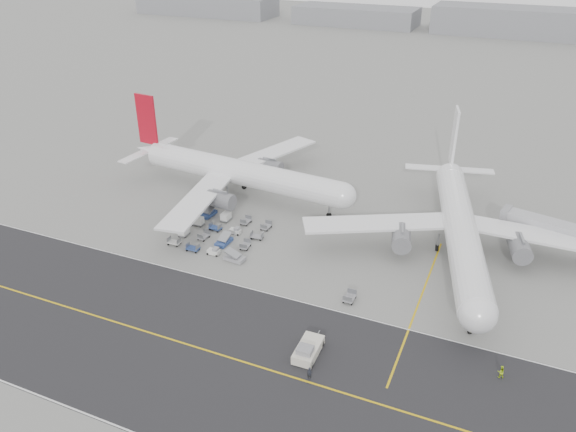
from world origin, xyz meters
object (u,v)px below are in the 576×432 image
at_px(airliner_a, 236,172).
at_px(airliner_b, 460,226).
at_px(pushback_tug, 308,350).
at_px(jet_bridge, 550,230).
at_px(ground_crew_b, 501,372).
at_px(ground_crew_a, 309,374).

height_order(airliner_a, airliner_b, airliner_b).
height_order(pushback_tug, jet_bridge, jet_bridge).
relative_size(jet_bridge, ground_crew_b, 9.22).
bearing_deg(airliner_b, airliner_a, 159.33).
xyz_separation_m(airliner_b, ground_crew_b, (10.21, -29.67, -4.70)).
bearing_deg(jet_bridge, airliner_b, -141.60).
bearing_deg(airliner_b, ground_crew_a, -121.18).
height_order(airliner_a, jet_bridge, airliner_a).
xyz_separation_m(airliner_a, jet_bridge, (62.74, 1.04, -0.97)).
bearing_deg(airliner_a, jet_bridge, -83.80).
bearing_deg(ground_crew_a, ground_crew_b, 25.10).
height_order(airliner_a, pushback_tug, airliner_a).
relative_size(airliner_a, ground_crew_b, 29.26).
bearing_deg(airliner_a, airliner_b, -91.88).
xyz_separation_m(airliner_a, airliner_b, (47.95, -6.00, 0.11)).
distance_m(pushback_tug, ground_crew_a, 4.69).
height_order(pushback_tug, ground_crew_a, pushback_tug).
height_order(airliner_b, pushback_tug, airliner_b).
bearing_deg(jet_bridge, ground_crew_b, -84.16).
relative_size(airliner_b, pushback_tug, 7.13).
distance_m(pushback_tug, ground_crew_b, 25.61).
bearing_deg(ground_crew_b, airliner_a, -52.35).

